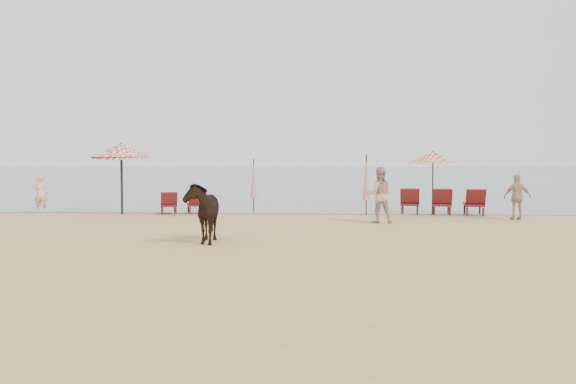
% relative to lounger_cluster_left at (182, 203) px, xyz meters
% --- Properties ---
extents(ground, '(120.00, 120.00, 0.00)m').
position_rel_lounger_cluster_left_xyz_m(ground, '(4.33, -9.96, -0.40)').
color(ground, tan).
rests_on(ground, ground).
extents(sea, '(160.00, 140.00, 0.06)m').
position_rel_lounger_cluster_left_xyz_m(sea, '(4.33, 70.04, -0.40)').
color(sea, '#51606B').
rests_on(sea, ground).
extents(lounger_cluster_left, '(1.98, 1.94, 0.58)m').
position_rel_lounger_cluster_left_xyz_m(lounger_cluster_left, '(0.00, 0.00, 0.00)').
color(lounger_cluster_left, '#5C151D').
rests_on(lounger_cluster_left, ground).
extents(lounger_cluster_right, '(3.25, 2.19, 0.67)m').
position_rel_lounger_cluster_left_xyz_m(lounger_cluster_right, '(9.77, 0.31, 0.06)').
color(lounger_cluster_right, '#5C151D').
rests_on(lounger_cluster_right, ground).
extents(umbrella_open_left_a, '(2.35, 2.35, 2.67)m').
position_rel_lounger_cluster_left_xyz_m(umbrella_open_left_a, '(-2.24, -0.23, 2.00)').
color(umbrella_open_left_a, black).
rests_on(umbrella_open_left_a, ground).
extents(umbrella_open_left_b, '(2.18, 2.23, 2.79)m').
position_rel_lounger_cluster_left_xyz_m(umbrella_open_left_b, '(-2.21, -0.42, 2.01)').
color(umbrella_open_left_b, black).
rests_on(umbrella_open_left_b, ground).
extents(umbrella_open_right, '(1.95, 1.95, 2.38)m').
position_rel_lounger_cluster_left_xyz_m(umbrella_open_right, '(9.39, 0.10, 1.74)').
color(umbrella_open_right, black).
rests_on(umbrella_open_right, ground).
extents(umbrella_closed_left, '(0.25, 0.25, 2.07)m').
position_rel_lounger_cluster_left_xyz_m(umbrella_closed_left, '(2.58, 1.18, 0.87)').
color(umbrella_closed_left, black).
rests_on(umbrella_closed_left, ground).
extents(umbrella_closed_right, '(0.27, 0.27, 2.23)m').
position_rel_lounger_cluster_left_xyz_m(umbrella_closed_right, '(6.93, -0.15, 0.97)').
color(umbrella_closed_right, black).
rests_on(umbrella_closed_right, ground).
extents(cow, '(1.06, 1.90, 1.53)m').
position_rel_lounger_cluster_left_xyz_m(cow, '(2.39, -8.17, 0.36)').
color(cow, black).
rests_on(cow, ground).
extents(beachgoer_left, '(0.59, 0.43, 1.48)m').
position_rel_lounger_cluster_left_xyz_m(beachgoer_left, '(-5.61, 0.22, 0.34)').
color(beachgoer_left, '#E3B48E').
rests_on(beachgoer_left, ground).
extents(beachgoer_right_a, '(0.94, 0.75, 1.82)m').
position_rel_lounger_cluster_left_xyz_m(beachgoer_right_a, '(7.18, -3.00, 0.51)').
color(beachgoer_right_a, tan).
rests_on(beachgoer_right_a, ground).
extents(beachgoer_right_b, '(0.94, 0.45, 1.56)m').
position_rel_lounger_cluster_left_xyz_m(beachgoer_right_b, '(11.96, -1.70, 0.38)').
color(beachgoer_right_b, tan).
rests_on(beachgoer_right_b, ground).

